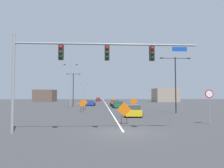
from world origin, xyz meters
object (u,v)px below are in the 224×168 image
(car_red_passing, at_px, (98,99))
(car_orange_approaching, at_px, (115,103))
(construction_sign_median_far, at_px, (124,110))
(stop_sign, at_px, (209,100))
(street_lamp_mid_left, at_px, (73,87))
(street_lamp_near_right, at_px, (84,90))
(car_blue_near, at_px, (91,103))
(construction_sign_right_shoulder, at_px, (113,99))
(car_green_mid, at_px, (118,105))
(construction_sign_median_near, at_px, (82,104))
(car_yellow_far, at_px, (132,111))
(traffic_signal_assembly, at_px, (82,59))
(construction_sign_left_lane, at_px, (134,102))
(street_lamp_near_left, at_px, (175,79))
(construction_sign_right_lane, at_px, (84,103))
(street_lamp_far_right, at_px, (71,82))

(car_red_passing, bearing_deg, car_orange_approaching, -83.12)
(construction_sign_median_far, bearing_deg, stop_sign, -4.74)
(street_lamp_mid_left, xyz_separation_m, street_lamp_near_right, (-1.28, 50.04, 0.22))
(car_blue_near, bearing_deg, construction_sign_right_shoulder, 62.93)
(car_green_mid, bearing_deg, construction_sign_median_near, -121.55)
(street_lamp_mid_left, xyz_separation_m, car_yellow_far, (9.89, -20.35, -3.73))
(traffic_signal_assembly, height_order, street_lamp_mid_left, street_lamp_mid_left)
(traffic_signal_assembly, distance_m, construction_sign_left_lane, 24.14)
(stop_sign, xyz_separation_m, street_lamp_near_left, (1.06, 11.02, 2.68))
(construction_sign_median_near, bearing_deg, construction_sign_right_shoulder, 77.66)
(street_lamp_mid_left, height_order, construction_sign_median_far, street_lamp_mid_left)
(construction_sign_right_lane, xyz_separation_m, construction_sign_median_near, (-0.01, -4.41, 0.01))
(construction_sign_left_lane, bearing_deg, construction_sign_right_lane, -171.40)
(street_lamp_far_right, xyz_separation_m, construction_sign_median_far, (8.51, -26.03, -4.12))
(street_lamp_mid_left, bearing_deg, construction_sign_median_far, -73.45)
(traffic_signal_assembly, distance_m, car_blue_near, 35.99)
(construction_sign_left_lane, relative_size, car_green_mid, 0.49)
(car_blue_near, bearing_deg, street_lamp_mid_left, -129.26)
(street_lamp_far_right, xyz_separation_m, construction_sign_right_shoulder, (10.43, 18.05, -4.18))
(traffic_signal_assembly, bearing_deg, construction_sign_left_lane, 71.81)
(car_green_mid, bearing_deg, street_lamp_far_right, 164.01)
(car_red_passing, bearing_deg, street_lamp_near_right, 117.55)
(construction_sign_median_far, bearing_deg, car_blue_near, 97.89)
(street_lamp_far_right, bearing_deg, car_green_mid, -15.99)
(street_lamp_near_left, distance_m, construction_sign_left_lane, 10.18)
(street_lamp_mid_left, distance_m, car_yellow_far, 22.93)
(construction_sign_median_near, relative_size, car_red_passing, 0.46)
(construction_sign_right_lane, relative_size, construction_sign_median_near, 0.99)
(street_lamp_near_right, distance_m, construction_sign_right_lane, 60.17)
(stop_sign, distance_m, street_lamp_near_right, 79.75)
(construction_sign_right_lane, bearing_deg, car_green_mid, 42.91)
(construction_sign_left_lane, height_order, car_red_passing, construction_sign_left_lane)
(car_green_mid, distance_m, car_red_passing, 41.85)
(traffic_signal_assembly, relative_size, street_lamp_far_right, 1.42)
(car_yellow_far, bearing_deg, street_lamp_mid_left, 115.92)
(stop_sign, xyz_separation_m, construction_sign_right_shoulder, (-5.71, 44.71, -1.00))
(street_lamp_mid_left, relative_size, car_red_passing, 1.83)
(street_lamp_near_right, xyz_separation_m, construction_sign_right_lane, (4.48, -59.90, -3.43))
(car_blue_near, bearing_deg, car_green_mid, -55.81)
(street_lamp_near_left, bearing_deg, construction_sign_right_shoulder, 101.36)
(construction_sign_right_lane, bearing_deg, car_yellow_far, -57.44)
(construction_sign_median_near, bearing_deg, construction_sign_left_lane, 33.00)
(traffic_signal_assembly, distance_m, construction_sign_right_lane, 21.72)
(construction_sign_right_lane, bearing_deg, traffic_signal_assembly, -86.22)
(stop_sign, relative_size, car_green_mid, 0.71)
(street_lamp_far_right, bearing_deg, construction_sign_right_lane, -67.36)
(street_lamp_far_right, relative_size, street_lamp_near_left, 1.15)
(construction_sign_right_shoulder, bearing_deg, street_lamp_near_right, 108.79)
(street_lamp_mid_left, relative_size, construction_sign_median_far, 3.74)
(stop_sign, distance_m, construction_sign_left_lane, 19.68)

